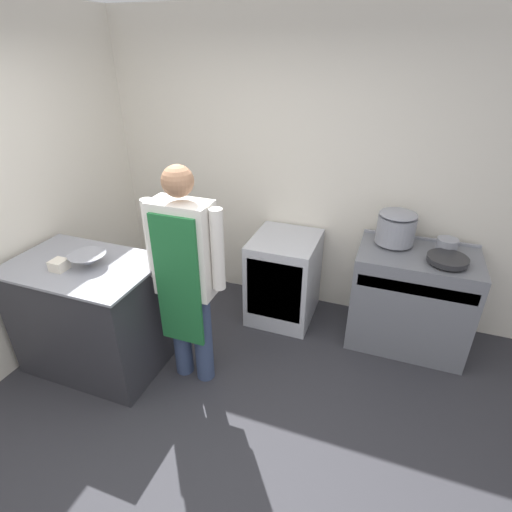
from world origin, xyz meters
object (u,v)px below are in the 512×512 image
(fridge_unit, at_px, (284,278))
(stock_pot, at_px, (396,227))
(plastic_tub, at_px, (59,265))
(saute_pan, at_px, (448,259))
(person_cook, at_px, (185,270))
(sauce_pot, at_px, (447,244))
(stove, at_px, (410,299))
(mixing_bowl, at_px, (88,260))

(fridge_unit, distance_m, stock_pot, 1.12)
(plastic_tub, distance_m, saute_pan, 2.90)
(person_cook, height_order, sauce_pot, person_cook)
(stove, relative_size, fridge_unit, 1.16)
(stove, height_order, saute_pan, saute_pan)
(plastic_tub, relative_size, saute_pan, 0.36)
(stove, bearing_deg, saute_pan, -28.94)
(fridge_unit, height_order, person_cook, person_cook)
(stove, xyz_separation_m, stock_pot, (-0.22, 0.11, 0.60))
(person_cook, xyz_separation_m, sauce_pot, (1.76, 1.13, -0.02))
(stove, distance_m, mixing_bowl, 2.63)
(mixing_bowl, relative_size, sauce_pot, 1.65)
(stove, bearing_deg, stock_pot, 153.33)
(person_cook, relative_size, sauce_pot, 10.50)
(fridge_unit, xyz_separation_m, mixing_bowl, (-1.16, -1.16, 0.57))
(stove, xyz_separation_m, sauce_pot, (0.19, 0.11, 0.51))
(plastic_tub, distance_m, stock_pot, 2.64)
(mixing_bowl, bearing_deg, stove, 26.63)
(fridge_unit, height_order, plastic_tub, plastic_tub)
(person_cook, bearing_deg, mixing_bowl, -170.07)
(mixing_bowl, xyz_separation_m, saute_pan, (2.49, 1.05, -0.06))
(plastic_tub, bearing_deg, person_cook, 15.42)
(stove, bearing_deg, mixing_bowl, -153.37)
(saute_pan, height_order, sauce_pot, sauce_pot)
(fridge_unit, distance_m, person_cook, 1.25)
(fridge_unit, xyz_separation_m, person_cook, (-0.43, -1.03, 0.56))
(fridge_unit, height_order, stock_pot, stock_pot)
(mixing_bowl, xyz_separation_m, sauce_pot, (2.49, 1.26, -0.03))
(plastic_tub, distance_m, sauce_pot, 2.99)
(stock_pot, relative_size, saute_pan, 1.02)
(mixing_bowl, bearing_deg, plastic_tub, -143.67)
(mixing_bowl, height_order, sauce_pot, mixing_bowl)
(fridge_unit, bearing_deg, stove, -0.32)
(fridge_unit, xyz_separation_m, plastic_tub, (-1.33, -1.28, 0.56))
(stock_pot, bearing_deg, plastic_tub, -148.44)
(plastic_tub, height_order, stock_pot, stock_pot)
(stove, relative_size, saute_pan, 3.12)
(saute_pan, bearing_deg, plastic_tub, -156.27)
(stove, height_order, fridge_unit, stove)
(person_cook, xyz_separation_m, stock_pot, (1.35, 1.13, 0.07))
(fridge_unit, distance_m, plastic_tub, 1.92)
(sauce_pot, bearing_deg, stock_pot, -180.00)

